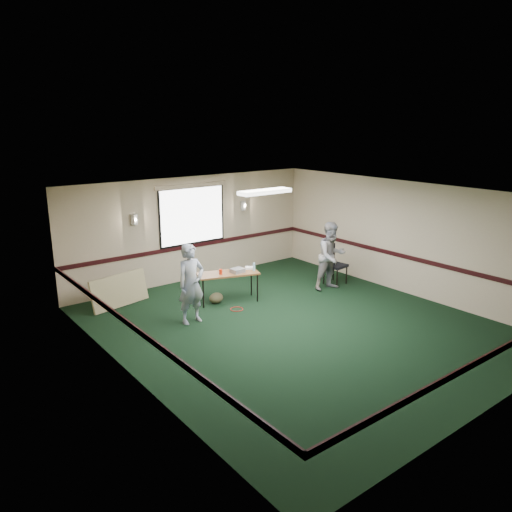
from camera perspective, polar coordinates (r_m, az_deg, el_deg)
ground at (r=10.33m, az=4.46°, el=-7.95°), size 8.00×8.00×0.00m
room_shell at (r=11.42m, az=-2.53°, el=2.70°), size 8.00×8.02×8.00m
folding_table at (r=11.43m, az=-3.22°, el=-2.17°), size 1.49×0.97×0.69m
projector at (r=11.41m, az=-2.13°, el=-1.67°), size 0.30×0.26×0.10m
game_console at (r=11.69m, az=-0.75°, el=-1.37°), size 0.25×0.24×0.05m
red_cup at (r=11.30m, az=-4.06°, el=-1.80°), size 0.08×0.08×0.12m
water_bottle at (r=11.52m, az=-0.23°, el=-1.25°), size 0.06×0.06×0.19m
duffel_bag at (r=11.51m, az=-4.57°, el=-4.81°), size 0.41×0.36×0.24m
cable_coil at (r=11.14m, az=-2.22°, el=-6.09°), size 0.38×0.38×0.01m
folded_table at (r=11.64m, az=-15.32°, el=-3.82°), size 1.43×0.50×0.73m
conference_chair at (r=12.89m, az=8.73°, el=-0.57°), size 0.55×0.57×1.00m
person_left at (r=10.27m, az=-7.42°, el=-3.17°), size 0.63×0.43×1.67m
person_right at (r=12.36m, az=8.61°, el=-0.00°), size 0.89×0.73×1.69m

